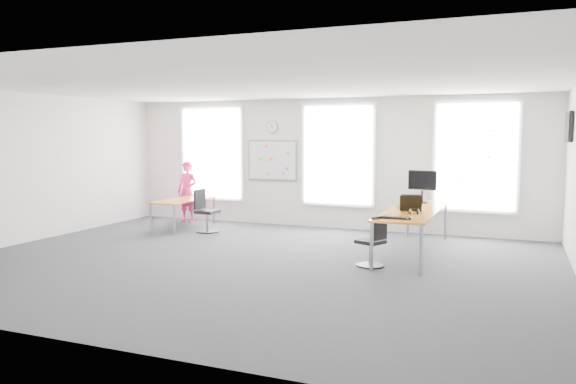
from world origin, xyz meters
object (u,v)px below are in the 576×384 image
at_px(keyboard, 395,218).
at_px(monitor, 422,183).
at_px(person, 187,192).
at_px(desk_left, 184,202).
at_px(headphones, 414,212).
at_px(desk_right, 414,212).
at_px(chair_left, 205,213).
at_px(chair_right, 373,244).

bearing_deg(keyboard, monitor, 84.72).
bearing_deg(monitor, person, -174.50).
bearing_deg(desk_left, keyboard, -21.97).
bearing_deg(headphones, desk_right, 118.39).
relative_size(desk_right, chair_left, 3.49).
bearing_deg(person, chair_left, -38.66).
bearing_deg(person, keyboard, -21.87).
distance_m(desk_right, chair_right, 1.45).
relative_size(desk_right, monitor, 5.17).
bearing_deg(chair_right, person, -95.05).
bearing_deg(chair_left, chair_right, -110.87).
xyz_separation_m(chair_right, keyboard, (0.34, 0.02, 0.45)).
bearing_deg(chair_left, desk_left, 71.46).
bearing_deg(keyboard, desk_left, 154.42).
xyz_separation_m(desk_left, keyboard, (5.34, -2.15, 0.20)).
xyz_separation_m(chair_left, keyboard, (4.60, -1.86, 0.40)).
bearing_deg(monitor, chair_left, -161.99).
xyz_separation_m(desk_left, chair_left, (0.74, -0.29, -0.20)).
height_order(chair_left, keyboard, chair_left).
relative_size(desk_left, headphones, 11.03).
xyz_separation_m(chair_right, chair_left, (-4.26, 1.88, 0.05)).
distance_m(desk_left, chair_left, 0.82).
bearing_deg(keyboard, headphones, 69.22).
height_order(desk_right, chair_left, chair_left).
height_order(chair_right, chair_left, chair_left).
bearing_deg(desk_left, headphones, -15.34).
bearing_deg(monitor, desk_right, -76.97).
bearing_deg(person, headphones, -16.05).
bearing_deg(keyboard, desk_right, 82.53).
distance_m(chair_right, keyboard, 0.57).
height_order(chair_right, headphones, headphones).
relative_size(person, headphones, 9.05).
bearing_deg(person, desk_left, -57.14).
height_order(desk_right, chair_right, chair_right).
bearing_deg(chair_right, desk_left, -89.37).
bearing_deg(desk_right, chair_right, -108.06).
distance_m(desk_right, desk_left, 5.49).
xyz_separation_m(person, keyboard, (5.78, -3.02, 0.06)).
distance_m(keyboard, monitor, 2.39).
height_order(chair_left, monitor, monitor).
distance_m(desk_right, keyboard, 1.31).
xyz_separation_m(desk_left, headphones, (5.53, -1.52, 0.24)).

